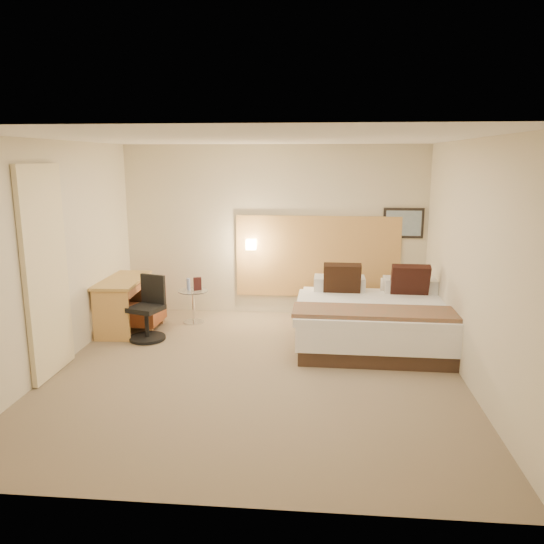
# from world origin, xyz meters

# --- Properties ---
(floor) EXTENTS (4.80, 5.00, 0.02)m
(floor) POSITION_xyz_m (0.00, 0.00, -0.01)
(floor) COLOR #7B6952
(floor) RESTS_ON ground
(ceiling) EXTENTS (4.80, 5.00, 0.02)m
(ceiling) POSITION_xyz_m (0.00, 0.00, 2.71)
(ceiling) COLOR white
(ceiling) RESTS_ON floor
(wall_back) EXTENTS (4.80, 0.02, 2.70)m
(wall_back) POSITION_xyz_m (0.00, 2.51, 1.35)
(wall_back) COLOR beige
(wall_back) RESTS_ON floor
(wall_front) EXTENTS (4.80, 0.02, 2.70)m
(wall_front) POSITION_xyz_m (0.00, -2.51, 1.35)
(wall_front) COLOR beige
(wall_front) RESTS_ON floor
(wall_left) EXTENTS (0.02, 5.00, 2.70)m
(wall_left) POSITION_xyz_m (-2.41, 0.00, 1.35)
(wall_left) COLOR beige
(wall_left) RESTS_ON floor
(wall_right) EXTENTS (0.02, 5.00, 2.70)m
(wall_right) POSITION_xyz_m (2.41, 0.00, 1.35)
(wall_right) COLOR beige
(wall_right) RESTS_ON floor
(headboard_panel) EXTENTS (2.60, 0.04, 1.30)m
(headboard_panel) POSITION_xyz_m (0.70, 2.47, 0.95)
(headboard_panel) COLOR tan
(headboard_panel) RESTS_ON wall_back
(art_frame) EXTENTS (0.62, 0.03, 0.47)m
(art_frame) POSITION_xyz_m (2.02, 2.48, 1.50)
(art_frame) COLOR black
(art_frame) RESTS_ON wall_back
(art_canvas) EXTENTS (0.54, 0.01, 0.39)m
(art_canvas) POSITION_xyz_m (2.02, 2.46, 1.50)
(art_canvas) COLOR gray
(art_canvas) RESTS_ON wall_back
(lamp_arm) EXTENTS (0.02, 0.12, 0.02)m
(lamp_arm) POSITION_xyz_m (-0.35, 2.42, 1.15)
(lamp_arm) COLOR silver
(lamp_arm) RESTS_ON wall_back
(lamp_shade) EXTENTS (0.15, 0.15, 0.15)m
(lamp_shade) POSITION_xyz_m (-0.35, 2.36, 1.15)
(lamp_shade) COLOR #FFEDC6
(lamp_shade) RESTS_ON wall_back
(curtain) EXTENTS (0.06, 0.90, 2.42)m
(curtain) POSITION_xyz_m (-2.36, -0.25, 1.22)
(curtain) COLOR beige
(curtain) RESTS_ON wall_left
(bottle_a) EXTENTS (0.07, 0.07, 0.18)m
(bottle_a) POSITION_xyz_m (-1.26, 1.86, 0.60)
(bottle_a) COLOR #899FD4
(bottle_a) RESTS_ON side_table
(menu_folder) EXTENTS (0.13, 0.09, 0.20)m
(menu_folder) POSITION_xyz_m (-1.12, 1.86, 0.61)
(menu_folder) COLOR #3C1818
(menu_folder) RESTS_ON side_table
(bed) EXTENTS (2.21, 2.13, 1.05)m
(bed) POSITION_xyz_m (1.52, 1.21, 0.34)
(bed) COLOR #39271C
(bed) RESTS_ON floor
(lounge_chair) EXTENTS (0.72, 0.63, 0.74)m
(lounge_chair) POSITION_xyz_m (-1.96, 1.58, 0.30)
(lounge_chair) COLOR #A6844E
(lounge_chair) RESTS_ON floor
(side_table) EXTENTS (0.60, 0.60, 0.51)m
(side_table) POSITION_xyz_m (-1.18, 1.83, 0.28)
(side_table) COLOR white
(side_table) RESTS_ON floor
(desk) EXTENTS (0.62, 1.24, 0.76)m
(desk) POSITION_xyz_m (-2.11, 1.45, 0.60)
(desk) COLOR #AD8744
(desk) RESTS_ON floor
(desk_chair) EXTENTS (0.63, 0.63, 0.89)m
(desk_chair) POSITION_xyz_m (-1.63, 1.04, 0.37)
(desk_chair) COLOR black
(desk_chair) RESTS_ON floor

